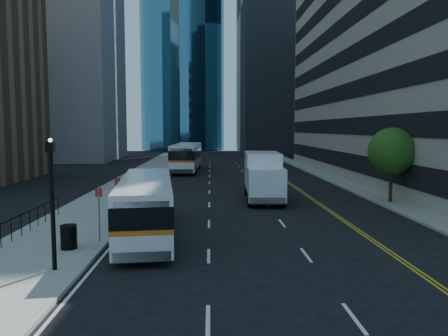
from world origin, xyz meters
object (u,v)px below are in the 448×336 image
(lamp_post, at_px, (52,198))
(trash_can, at_px, (69,237))
(bus_rear, at_px, (187,156))
(box_truck, at_px, (263,176))
(street_tree, at_px, (392,151))
(bus_front, at_px, (146,204))

(lamp_post, xyz_separation_m, trash_can, (-0.37, 2.74, -2.07))
(bus_rear, xyz_separation_m, trash_can, (-3.09, -34.87, -1.15))
(bus_rear, distance_m, trash_can, 35.03)
(box_truck, xyz_separation_m, trash_can, (-9.76, -12.95, -1.15))
(bus_rear, bearing_deg, lamp_post, -91.93)
(street_tree, height_order, lamp_post, street_tree)
(lamp_post, xyz_separation_m, box_truck, (9.40, 15.69, -0.92))
(street_tree, relative_size, trash_can, 5.07)
(bus_front, xyz_separation_m, trash_can, (-2.84, -2.84, -0.86))
(street_tree, distance_m, bus_front, 17.79)
(street_tree, bearing_deg, bus_rear, 122.91)
(street_tree, distance_m, box_truck, 8.96)
(lamp_post, bearing_deg, street_tree, 37.87)
(street_tree, distance_m, lamp_post, 22.82)
(lamp_post, relative_size, box_truck, 0.63)
(bus_front, bearing_deg, bus_rear, 83.10)
(bus_rear, xyz_separation_m, box_truck, (6.68, -21.92, -0.00))
(trash_can, bearing_deg, box_truck, 52.99)
(street_tree, relative_size, lamp_post, 1.12)
(street_tree, height_order, bus_rear, street_tree)
(box_truck, bearing_deg, trash_can, -124.70)
(bus_front, bearing_deg, box_truck, 49.13)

